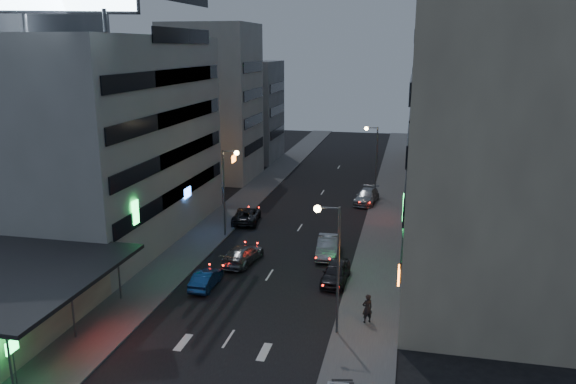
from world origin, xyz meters
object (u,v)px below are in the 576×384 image
(parked_car_right_near, at_px, (336,273))
(scooter_silver_b, at_px, (350,374))
(parked_car_right_mid, at_px, (328,246))
(road_car_blue, at_px, (206,279))
(parked_car_right_far, at_px, (367,196))
(scooter_black_b, at_px, (353,371))
(person, at_px, (367,308))
(parked_car_left, at_px, (247,215))
(road_car_silver, at_px, (242,254))

(parked_car_right_near, height_order, scooter_silver_b, parked_car_right_near)
(parked_car_right_mid, xyz_separation_m, road_car_blue, (-7.76, -8.29, -0.17))
(parked_car_right_far, xyz_separation_m, scooter_black_b, (2.22, -35.08, -0.15))
(parked_car_right_far, bearing_deg, person, -78.49)
(parked_car_right_far, xyz_separation_m, road_car_blue, (-9.57, -25.45, -0.13))
(parked_car_left, xyz_separation_m, person, (13.55, -18.88, 0.34))
(parked_car_right_far, height_order, road_car_silver, parked_car_right_far)
(parked_car_right_near, distance_m, scooter_black_b, 12.86)
(road_car_blue, bearing_deg, person, 164.90)
(road_car_silver, xyz_separation_m, scooter_silver_b, (10.44, -15.14, -0.11))
(parked_car_left, height_order, scooter_silver_b, parked_car_left)
(scooter_black_b, distance_m, scooter_silver_b, 0.41)
(parked_car_left, xyz_separation_m, road_car_blue, (1.58, -15.77, -0.08))
(scooter_silver_b, bearing_deg, parked_car_right_far, -1.16)
(road_car_blue, bearing_deg, parked_car_right_mid, -133.64)
(parked_car_right_mid, distance_m, parked_car_right_far, 17.26)
(scooter_black_b, bearing_deg, scooter_silver_b, 149.16)
(road_car_silver, bearing_deg, parked_car_right_mid, -146.89)
(road_car_blue, bearing_deg, scooter_silver_b, 138.84)
(parked_car_left, relative_size, scooter_silver_b, 3.10)
(parked_car_right_near, relative_size, road_car_silver, 0.88)
(person, bearing_deg, scooter_silver_b, 54.85)
(parked_car_left, bearing_deg, scooter_black_b, 110.19)
(parked_car_right_far, relative_size, road_car_blue, 1.36)
(parked_car_right_near, distance_m, parked_car_left, 16.70)
(road_car_silver, relative_size, scooter_silver_b, 3.02)
(parked_car_left, relative_size, road_car_blue, 1.33)
(parked_car_right_near, bearing_deg, scooter_silver_b, -76.83)
(road_car_blue, xyz_separation_m, scooter_black_b, (11.79, -9.62, -0.02))
(parked_car_right_far, bearing_deg, parked_car_left, -132.29)
(parked_car_left, xyz_separation_m, road_car_silver, (2.79, -10.63, 0.01))
(parked_car_right_near, relative_size, scooter_black_b, 2.70)
(parked_car_right_mid, bearing_deg, parked_car_right_far, 80.05)
(road_car_blue, height_order, scooter_black_b, road_car_blue)
(parked_car_left, bearing_deg, parked_car_right_mid, 133.76)
(road_car_blue, xyz_separation_m, person, (11.97, -3.12, 0.42))
(scooter_black_b, relative_size, scooter_silver_b, 0.98)
(parked_car_right_far, bearing_deg, scooter_black_b, -79.66)
(road_car_silver, bearing_deg, parked_car_left, -67.87)
(scooter_silver_b, bearing_deg, parked_car_right_mid, 7.48)
(person, bearing_deg, parked_car_right_mid, -102.31)
(road_car_silver, relative_size, person, 2.68)
(parked_car_left, height_order, parked_car_right_far, parked_car_right_far)
(person, height_order, scooter_silver_b, person)
(parked_car_right_mid, distance_m, scooter_silver_b, 18.70)
(parked_car_left, relative_size, road_car_silver, 1.03)
(scooter_black_b, bearing_deg, road_car_silver, 24.20)
(parked_car_right_far, bearing_deg, road_car_blue, -103.89)
(scooter_black_b, bearing_deg, parked_car_right_mid, 1.23)
(road_car_blue, distance_m, road_car_silver, 5.28)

